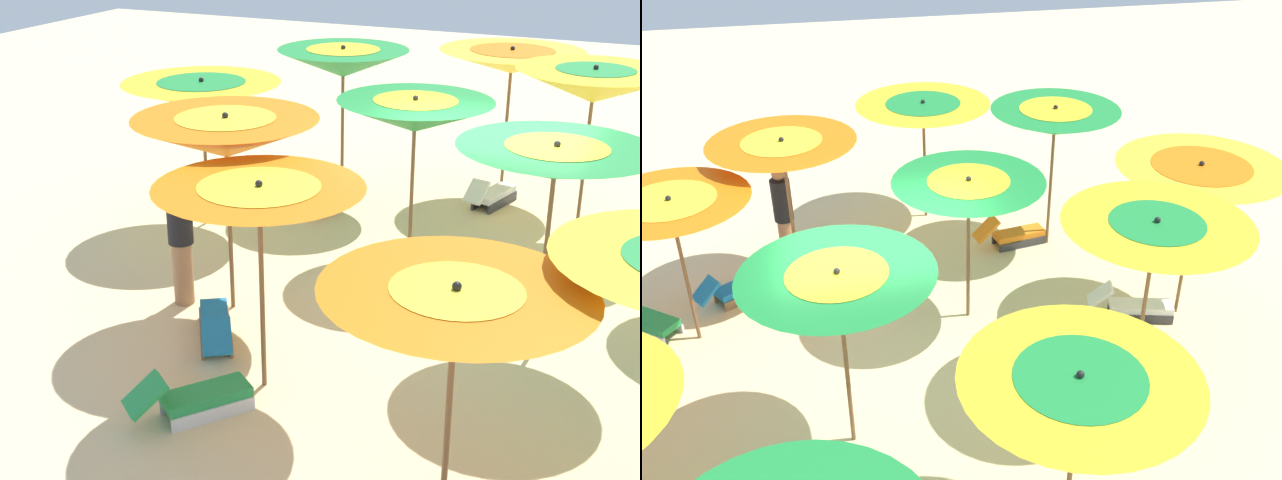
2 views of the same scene
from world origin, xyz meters
TOP-DOWN VIEW (x-y plane):
  - ground at (0.00, 0.00)m, footprint 37.98×37.98m
  - beach_umbrella_0 at (-4.13, -0.55)m, footprint 2.22×2.22m
  - beach_umbrella_1 at (-2.92, -2.84)m, footprint 1.99×1.99m
  - beach_umbrella_2 at (-1.09, -4.21)m, footprint 2.24×2.24m
  - beach_umbrella_3 at (-2.84, 0.85)m, footprint 2.12×2.12m
  - beach_umbrella_4 at (-1.17, -1.10)m, footprint 2.02×2.02m
  - beach_umbrella_5 at (1.17, -2.51)m, footprint 2.08×2.08m
  - beach_umbrella_6 at (-1.25, 2.83)m, footprint 2.10×2.10m
  - beach_umbrella_7 at (0.65, 0.98)m, footprint 2.02×2.02m
  - beach_umbrella_8 at (2.56, -1.36)m, footprint 2.00×2.00m
  - lounger_0 at (-3.47, -0.54)m, footprint 1.24×0.61m
  - lounger_1 at (-2.34, -2.88)m, footprint 1.26×0.52m
  - lounger_2 at (3.30, -1.70)m, footprint 1.17×1.02m
  - lounger_4 at (1.99, -2.27)m, footprint 1.29×0.99m
  - beachgoer_1 at (1.31, -3.10)m, footprint 0.30×0.30m

SIDE VIEW (x-z plane):
  - ground at x=0.00m, z-range -0.04..0.00m
  - lounger_4 at x=1.99m, z-range -0.07..0.44m
  - lounger_0 at x=-3.47m, z-range -0.08..0.46m
  - lounger_2 at x=3.30m, z-range -0.06..0.45m
  - lounger_1 at x=-2.34m, z-range -0.09..0.49m
  - beachgoer_1 at x=1.31m, z-range 0.04..1.71m
  - beach_umbrella_2 at x=-1.09m, z-range 0.85..3.01m
  - beach_umbrella_4 at x=-1.17m, z-range 0.84..3.03m
  - beach_umbrella_8 at x=2.56m, z-range 0.88..3.07m
  - beach_umbrella_6 at x=-1.25m, z-range 0.89..3.10m
  - beach_umbrella_5 at x=1.17m, z-range 0.91..3.29m
  - beach_umbrella_7 at x=0.65m, z-range 0.94..3.27m
  - beach_umbrella_0 at x=-4.13m, z-range 0.95..3.32m
  - beach_umbrella_1 at x=-2.92m, z-range 0.94..3.36m
  - beach_umbrella_3 at x=-2.84m, z-range 0.94..3.38m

